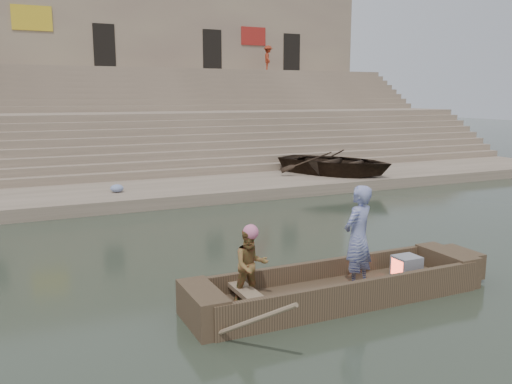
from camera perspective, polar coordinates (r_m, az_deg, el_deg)
ground at (r=13.54m, az=11.17°, el=-5.46°), size 120.00×120.00×0.00m
lower_landing at (r=20.35m, az=-2.10°, el=0.57°), size 32.00×4.00×0.40m
mid_landing at (r=27.23m, az=-8.25°, el=5.47°), size 32.00×3.00×2.80m
upper_landing at (r=33.92m, az=-11.73°, el=8.32°), size 32.00×3.00×5.20m
ghat_steps at (r=28.82m, az=-9.24°, el=6.50°), size 32.00×11.00×5.20m
building_wall at (r=37.86m, az=-13.32°, el=12.99°), size 32.00×5.07×11.20m
main_rowboat at (r=9.88m, az=8.70°, el=-10.71°), size 5.00×1.30×0.22m
rowboat_trim at (r=9.92m, az=9.77°, el=-9.44°), size 6.04×2.63×1.92m
standing_man at (r=9.67m, az=10.79°, el=-4.75°), size 0.80×0.67×1.86m
rowing_man at (r=8.96m, az=-0.56°, el=-7.80°), size 0.64×0.52×1.25m
television at (r=10.66m, az=15.68°, el=-7.64°), size 0.46×0.42×0.40m
beached_rowboat at (r=22.31m, az=8.45°, el=3.13°), size 5.40×5.88×0.99m
pedestrian at (r=37.04m, az=1.30°, el=14.02°), size 0.99×1.26×1.70m
cloth_bundles at (r=20.77m, az=0.63°, el=1.70°), size 11.68×1.30×0.26m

